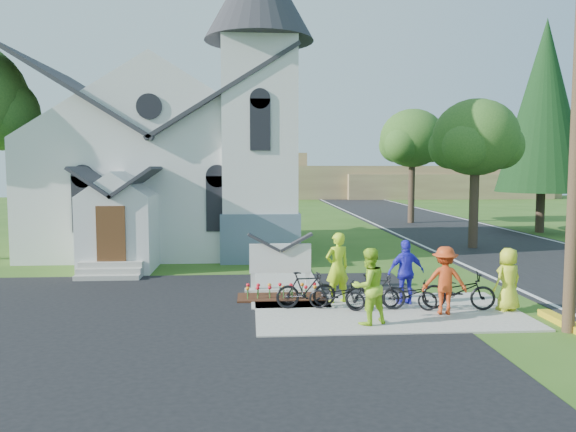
{
  "coord_description": "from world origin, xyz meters",
  "views": [
    {
      "loc": [
        -2.14,
        -13.87,
        3.86
      ],
      "look_at": [
        -0.83,
        5.0,
        2.2
      ],
      "focal_mm": 35.0,
      "sensor_mm": 36.0,
      "label": 1
    }
  ],
  "objects": [
    {
      "name": "ground",
      "position": [
        0.0,
        0.0,
        0.0
      ],
      "size": [
        120.0,
        120.0,
        0.0
      ],
      "primitive_type": "plane",
      "color": "#315718",
      "rests_on": "ground"
    },
    {
      "name": "parking_lot",
      "position": [
        -7.0,
        -2.0,
        0.01
      ],
      "size": [
        20.0,
        16.0,
        0.02
      ],
      "primitive_type": "cube",
      "color": "black",
      "rests_on": "ground"
    },
    {
      "name": "road",
      "position": [
        10.0,
        15.0,
        0.01
      ],
      "size": [
        8.0,
        90.0,
        0.02
      ],
      "primitive_type": "cube",
      "color": "black",
      "rests_on": "ground"
    },
    {
      "name": "sidewalk",
      "position": [
        1.5,
        0.5,
        0.03
      ],
      "size": [
        7.0,
        4.0,
        0.05
      ],
      "primitive_type": "cube",
      "color": "gray",
      "rests_on": "ground"
    },
    {
      "name": "church",
      "position": [
        -5.48,
        12.48,
        5.25
      ],
      "size": [
        12.35,
        12.0,
        13.0
      ],
      "color": "white",
      "rests_on": "ground"
    },
    {
      "name": "church_sign",
      "position": [
        -1.2,
        3.2,
        1.03
      ],
      "size": [
        2.2,
        0.4,
        1.7
      ],
      "color": "gray",
      "rests_on": "ground"
    },
    {
      "name": "flower_bed",
      "position": [
        -1.2,
        2.3,
        0.04
      ],
      "size": [
        2.6,
        1.1,
        0.07
      ],
      "primitive_type": "cube",
      "color": "#371A0F",
      "rests_on": "ground"
    },
    {
      "name": "tree_road_near",
      "position": [
        8.5,
        12.0,
        5.21
      ],
      "size": [
        4.0,
        4.0,
        7.05
      ],
      "color": "#39271F",
      "rests_on": "ground"
    },
    {
      "name": "tree_road_mid",
      "position": [
        9.0,
        24.0,
        5.78
      ],
      "size": [
        4.4,
        4.4,
        7.8
      ],
      "color": "#39271F",
      "rests_on": "ground"
    },
    {
      "name": "conifer",
      "position": [
        15.0,
        18.0,
        7.39
      ],
      "size": [
        5.2,
        5.2,
        12.4
      ],
      "color": "#39271F",
      "rests_on": "ground"
    },
    {
      "name": "distant_hills",
      "position": [
        3.36,
        56.33,
        2.17
      ],
      "size": [
        61.0,
        10.0,
        5.6
      ],
      "color": "#7D6346",
      "rests_on": "ground"
    },
    {
      "name": "cyclist_0",
      "position": [
        0.32,
        1.58,
        1.04
      ],
      "size": [
        0.84,
        0.69,
        1.98
      ],
      "primitive_type": "imported",
      "rotation": [
        0.0,
        0.0,
        3.49
      ],
      "color": "#BFEF1C",
      "rests_on": "sidewalk"
    },
    {
      "name": "bike_0",
      "position": [
        0.18,
        0.73,
        0.45
      ],
      "size": [
        1.61,
        1.03,
        0.8
      ],
      "primitive_type": "imported",
      "rotation": [
        0.0,
        0.0,
        1.21
      ],
      "color": "black",
      "rests_on": "sidewalk"
    },
    {
      "name": "cyclist_1",
      "position": [
        0.73,
        -0.67,
        0.98
      ],
      "size": [
        1.11,
        1.02,
        1.86
      ],
      "primitive_type": "imported",
      "rotation": [
        0.0,
        0.0,
        3.57
      ],
      "color": "#ADE52B",
      "rests_on": "sidewalk"
    },
    {
      "name": "bike_1",
      "position": [
        -0.62,
        0.99,
        0.55
      ],
      "size": [
        1.7,
        0.66,
        0.99
      ],
      "primitive_type": "imported",
      "rotation": [
        0.0,
        0.0,
        1.69
      ],
      "color": "black",
      "rests_on": "sidewalk"
    },
    {
      "name": "cyclist_2",
      "position": [
        2.19,
        1.23,
        0.95
      ],
      "size": [
        1.11,
        0.59,
        1.8
      ],
      "primitive_type": "imported",
      "rotation": [
        0.0,
        0.0,
        3.29
      ],
      "color": "#2F2BDA",
      "rests_on": "sidewalk"
    },
    {
      "name": "bike_2",
      "position": [
        2.11,
        0.66,
        0.45
      ],
      "size": [
        1.59,
        1.09,
        0.79
      ],
      "primitive_type": "imported",
      "rotation": [
        0.0,
        0.0,
        1.15
      ],
      "color": "black",
      "rests_on": "sidewalk"
    },
    {
      "name": "cyclist_3",
      "position": [
        2.9,
        0.13,
        0.93
      ],
      "size": [
        1.24,
        0.85,
        1.76
      ],
      "primitive_type": "imported",
      "rotation": [
        0.0,
        0.0,
        2.96
      ],
      "color": "#C53D15",
      "rests_on": "sidewalk"
    },
    {
      "name": "bike_3",
      "position": [
        1.21,
        0.65,
        0.54
      ],
      "size": [
        1.65,
        0.56,
        0.97
      ],
      "primitive_type": "imported",
      "rotation": [
        0.0,
        0.0,
        1.51
      ],
      "color": "black",
      "rests_on": "sidewalk"
    },
    {
      "name": "cyclist_4",
      "position": [
        4.7,
        0.35,
        0.89
      ],
      "size": [
        0.95,
        0.79,
        1.68
      ],
      "primitive_type": "imported",
      "rotation": [
        0.0,
        0.0,
        3.5
      ],
      "color": "#CCDB29",
      "rests_on": "sidewalk"
    },
    {
      "name": "bike_4",
      "position": [
        3.43,
        0.55,
        0.55
      ],
      "size": [
        2.02,
        1.05,
        1.01
      ],
      "primitive_type": "imported",
      "rotation": [
        0.0,
        0.0,
        1.37
      ],
      "color": "black",
      "rests_on": "sidewalk"
    }
  ]
}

